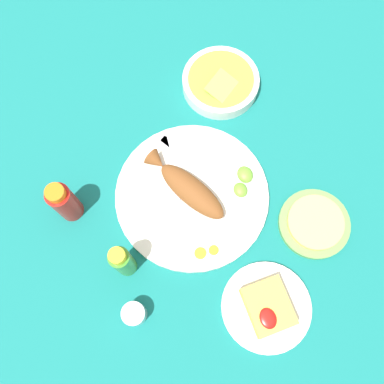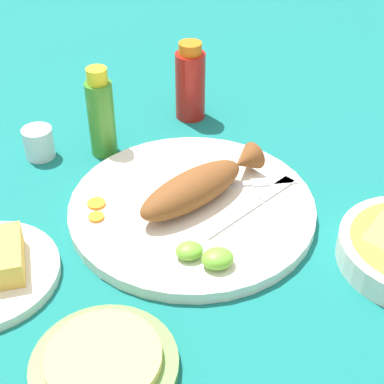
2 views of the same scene
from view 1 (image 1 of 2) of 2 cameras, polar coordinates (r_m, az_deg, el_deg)
ground_plane at (r=1.01m, az=0.00°, el=-0.66°), size 4.00×4.00×0.00m
main_plate at (r=1.00m, az=0.00°, el=-0.51°), size 0.36×0.36×0.02m
fried_fish at (r=0.97m, az=-0.61°, el=0.60°), size 0.22×0.15×0.05m
fork_near at (r=1.02m, az=-2.98°, el=3.75°), size 0.19×0.04×0.00m
fork_far at (r=1.02m, az=-0.38°, el=4.71°), size 0.17×0.10×0.00m
carrot_slice_near at (r=0.96m, az=1.11°, el=-8.16°), size 0.03×0.03×0.00m
carrot_slice_mid at (r=0.96m, az=2.97°, el=-7.73°), size 0.02×0.02×0.00m
lime_wedge_main at (r=0.99m, az=6.46°, el=0.28°), size 0.04×0.03×0.02m
lime_wedge_side at (r=1.00m, az=7.12°, el=2.22°), size 0.04×0.04×0.02m
hot_sauce_bottle_red at (r=0.98m, az=-16.65°, el=-1.30°), size 0.05×0.05×0.14m
hot_sauce_bottle_green at (r=0.91m, az=-9.22°, el=-9.12°), size 0.04×0.04×0.15m
salt_cup at (r=0.95m, az=-7.67°, el=-15.81°), size 0.05×0.05×0.05m
side_plate_fries at (r=0.97m, az=9.85°, el=-14.88°), size 0.20×0.20×0.01m
fries_pile at (r=0.95m, az=10.11°, el=-14.85°), size 0.11×0.09×0.04m
guacamole_bowl at (r=1.12m, az=3.84°, el=14.41°), size 0.19×0.19×0.05m
tortilla_plate at (r=1.02m, az=15.96°, el=-4.09°), size 0.16×0.16×0.01m
tortilla_stack at (r=1.01m, az=16.16°, el=-3.91°), size 0.13×0.13×0.01m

